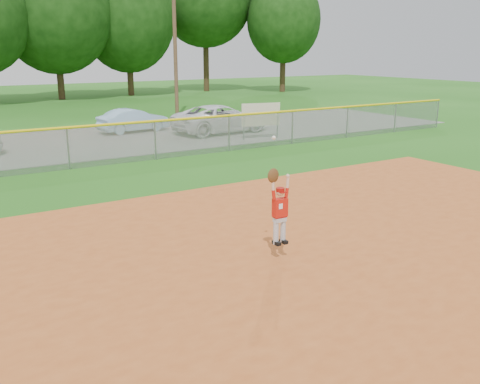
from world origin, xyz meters
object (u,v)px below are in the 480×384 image
object	(u,v)px
car_white_b	(221,119)
car_blue	(133,120)
sponsor_sign	(261,116)
ballplayer	(279,207)

from	to	relation	value
car_white_b	car_blue	bearing A→B (deg)	50.64
car_blue	sponsor_sign	bearing A→B (deg)	-148.20
car_white_b	sponsor_sign	size ratio (longest dim) A/B	2.67
car_white_b	sponsor_sign	distance (m)	2.82
car_blue	car_white_b	xyz separation A→B (m)	(3.72, -2.57, 0.11)
car_blue	sponsor_sign	xyz separation A→B (m)	(4.33, -5.30, 0.51)
car_blue	ballplayer	distance (m)	18.44
car_white_b	sponsor_sign	xyz separation A→B (m)	(0.61, -2.73, 0.40)
car_white_b	ballplayer	bearing A→B (deg)	149.06
sponsor_sign	ballplayer	distance (m)	15.15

